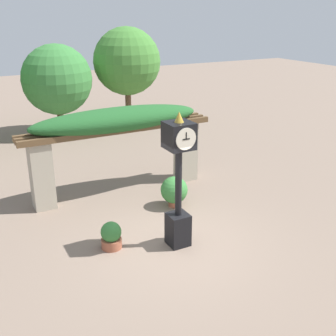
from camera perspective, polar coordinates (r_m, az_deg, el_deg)
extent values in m
plane|color=#7F6B5B|center=(10.20, 0.87, -10.06)|extent=(60.00, 60.00, 0.00)
cube|color=black|center=(9.95, 1.37, -8.30)|extent=(0.47, 0.47, 0.78)
cylinder|color=black|center=(9.44, 1.43, -2.06)|extent=(0.16, 0.16, 1.56)
cylinder|color=gold|center=(9.16, 1.47, 2.56)|extent=(0.25, 0.25, 0.04)
cube|color=black|center=(9.07, 1.49, 4.43)|extent=(0.58, 0.58, 0.58)
cylinder|color=beige|center=(8.81, 2.45, 3.94)|extent=(0.48, 0.02, 0.48)
cylinder|color=beige|center=(9.32, 0.57, 4.89)|extent=(0.48, 0.02, 0.48)
cube|color=black|center=(8.80, 2.50, 3.92)|extent=(0.17, 0.01, 0.02)
cube|color=black|center=(8.78, 2.51, 4.37)|extent=(0.02, 0.01, 0.15)
cone|color=gold|center=(8.96, 1.51, 6.94)|extent=(0.20, 0.20, 0.23)
cube|color=#A89E89|center=(12.03, -16.75, -0.95)|extent=(0.58, 0.58, 1.91)
cube|color=#A89E89|center=(13.55, 2.41, 2.36)|extent=(0.58, 0.58, 1.91)
cube|color=brown|center=(12.03, -6.29, 5.05)|extent=(5.75, 0.12, 0.16)
cube|color=brown|center=(12.29, -6.80, 5.37)|extent=(5.75, 0.12, 0.16)
cube|color=brown|center=(12.55, -7.29, 5.67)|extent=(5.75, 0.12, 0.16)
ellipsoid|color=#235B28|center=(12.23, -6.85, 6.53)|extent=(5.07, 1.18, 0.70)
cylinder|color=#9E563D|center=(11.91, 0.82, -4.71)|extent=(0.31, 0.31, 0.21)
sphere|color=#387A38|center=(11.75, 0.83, -2.98)|extent=(0.76, 0.76, 0.76)
cylinder|color=#9E563D|center=(10.04, -7.65, -10.05)|extent=(0.48, 0.48, 0.23)
sphere|color=#387A38|center=(9.89, -7.73, -8.57)|extent=(0.48, 0.48, 0.48)
cylinder|color=brown|center=(19.46, -14.35, 6.53)|extent=(0.28, 0.28, 1.32)
sphere|color=#387A38|center=(19.13, -14.81, 11.51)|extent=(3.02, 3.02, 3.02)
cylinder|color=brown|center=(20.52, -5.39, 8.58)|extent=(0.28, 0.28, 1.87)
sphere|color=#427F33|center=(20.19, -5.59, 14.20)|extent=(3.11, 3.11, 3.11)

